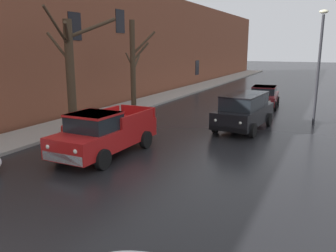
% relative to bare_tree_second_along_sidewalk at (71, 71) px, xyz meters
% --- Properties ---
extents(left_sidewalk_slab, '(2.61, 80.00, 0.13)m').
position_rel_bare_tree_second_along_sidewalk_xyz_m(left_sidewalk_slab, '(-1.27, 8.10, -2.95)').
color(left_sidewalk_slab, gray).
rests_on(left_sidewalk_slab, ground).
extents(brick_townhouse_facade, '(0.63, 80.00, 8.59)m').
position_rel_bare_tree_second_along_sidewalk_xyz_m(brick_townhouse_facade, '(-3.07, 8.10, 1.28)').
color(brick_townhouse_facade, brown).
rests_on(brick_townhouse_facade, ground).
extents(bare_tree_second_along_sidewalk, '(2.92, 3.70, 5.78)m').
position_rel_bare_tree_second_along_sidewalk_xyz_m(bare_tree_second_along_sidewalk, '(0.00, 0.00, 0.00)').
color(bare_tree_second_along_sidewalk, '#423323').
rests_on(bare_tree_second_along_sidewalk, ground).
extents(bare_tree_mid_block, '(2.20, 1.97, 5.70)m').
position_rel_bare_tree_second_along_sidewalk_xyz_m(bare_tree_mid_block, '(-0.04, 5.79, -0.02)').
color(bare_tree_mid_block, '#423323').
rests_on(bare_tree_mid_block, ground).
extents(pickup_truck_red_approaching_near_lane, '(2.14, 4.92, 1.76)m').
position_rel_bare_tree_second_along_sidewalk_xyz_m(pickup_truck_red_approaching_near_lane, '(3.51, -2.36, -2.13)').
color(pickup_truck_red_approaching_near_lane, red).
rests_on(pickup_truck_red_approaching_near_lane, ground).
extents(suv_black_parked_kerbside_close, '(2.32, 4.75, 1.82)m').
position_rel_bare_tree_second_along_sidewalk_xyz_m(suv_black_parked_kerbside_close, '(7.31, 4.29, -2.02)').
color(suv_black_parked_kerbside_close, black).
rests_on(suv_black_parked_kerbside_close, ground).
extents(sedan_maroon_parked_kerbside_mid, '(2.24, 4.14, 1.42)m').
position_rel_bare_tree_second_along_sidewalk_xyz_m(sedan_maroon_parked_kerbside_mid, '(6.92, 11.66, -2.26)').
color(sedan_maroon_parked_kerbside_mid, maroon).
rests_on(sedan_maroon_parked_kerbside_mid, ground).
extents(fire_hydrant, '(0.42, 0.22, 0.71)m').
position_rel_bare_tree_second_along_sidewalk_xyz_m(fire_hydrant, '(0.53, -1.36, -2.66)').
color(fire_hydrant, '#B21E19').
rests_on(fire_hydrant, ground).
extents(street_lamp_post, '(0.44, 0.24, 5.96)m').
position_rel_bare_tree_second_along_sidewalk_xyz_m(street_lamp_post, '(10.46, 7.17, 0.33)').
color(street_lamp_post, '#28282D').
rests_on(street_lamp_post, ground).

